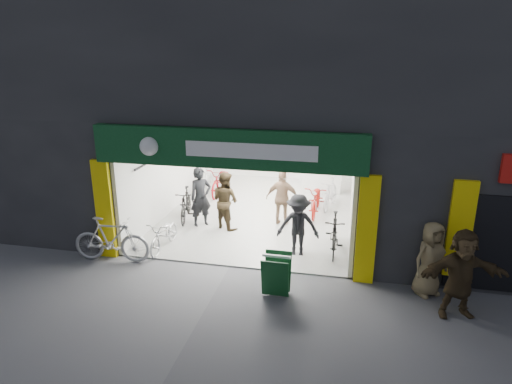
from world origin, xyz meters
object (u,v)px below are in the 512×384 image
(parked_bike, at_px, (111,240))
(pedestrian_near, at_px, (430,259))
(bike_right_front, at_px, (334,234))
(bike_left_front, at_px, (164,234))
(sandwich_board, at_px, (276,274))

(parked_bike, xyz_separation_m, pedestrian_near, (7.63, 0.00, 0.25))
(bike_right_front, height_order, pedestrian_near, pedestrian_near)
(bike_right_front, relative_size, parked_bike, 0.88)
(bike_left_front, distance_m, pedestrian_near, 6.69)
(pedestrian_near, bearing_deg, parked_bike, 146.09)
(pedestrian_near, bearing_deg, bike_right_front, 107.46)
(bike_left_front, height_order, parked_bike, parked_bike)
(parked_bike, bearing_deg, bike_right_front, -77.27)
(parked_bike, bearing_deg, bike_left_front, -51.56)
(parked_bike, relative_size, sandwich_board, 2.15)
(bike_left_front, bearing_deg, sandwich_board, -24.77)
(bike_right_front, relative_size, sandwich_board, 1.90)
(bike_left_front, relative_size, bike_right_front, 0.93)
(bike_left_front, distance_m, sandwich_board, 3.74)
(sandwich_board, bearing_deg, pedestrian_near, 13.22)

